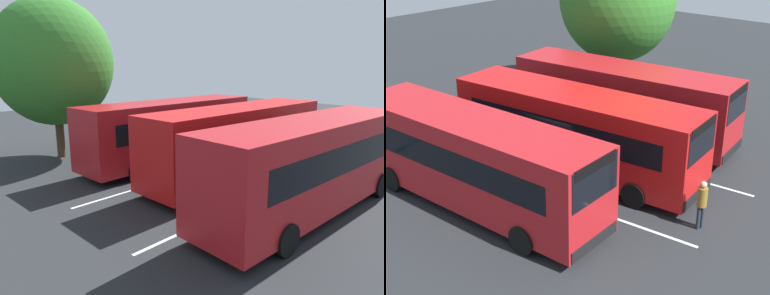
{
  "view_description": "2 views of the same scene",
  "coord_description": "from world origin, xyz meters",
  "views": [
    {
      "loc": [
        -11.07,
        -10.17,
        4.93
      ],
      "look_at": [
        -1.24,
        1.3,
        1.44
      ],
      "focal_mm": 32.77,
      "sensor_mm": 36.0,
      "label": 1
    },
    {
      "loc": [
        12.88,
        -14.55,
        9.6
      ],
      "look_at": [
        1.19,
        -0.57,
        1.46
      ],
      "focal_mm": 50.78,
      "sensor_mm": 36.0,
      "label": 2
    }
  ],
  "objects": [
    {
      "name": "bus_center_right",
      "position": [
        -0.15,
        4.18,
        1.77
      ],
      "size": [
        10.36,
        3.45,
        3.22
      ],
      "rotation": [
        0.0,
        0.0,
        0.1
      ],
      "color": "#AD191E",
      "rests_on": "ground"
    },
    {
      "name": "bus_far_left",
      "position": [
        -0.42,
        -4.09,
        1.77
      ],
      "size": [
        10.25,
        2.84,
        3.22
      ],
      "rotation": [
        0.0,
        0.0,
        0.04
      ],
      "color": "#AD191E",
      "rests_on": "ground"
    },
    {
      "name": "lane_stripe_inner_left",
      "position": [
        0.0,
        2.09,
        0.0
      ],
      "size": [
        13.53,
        1.34,
        0.01
      ],
      "primitive_type": "cube",
      "rotation": [
        0.0,
        0.0,
        0.09
      ],
      "color": "silver",
      "rests_on": "ground"
    },
    {
      "name": "lane_stripe_outer_left",
      "position": [
        0.0,
        -2.09,
        0.0
      ],
      "size": [
        13.53,
        1.34,
        0.01
      ],
      "primitive_type": "cube",
      "rotation": [
        0.0,
        0.0,
        0.09
      ],
      "color": "silver",
      "rests_on": "ground"
    },
    {
      "name": "bus_center_left",
      "position": [
        0.53,
        0.13,
        1.77
      ],
      "size": [
        10.34,
        3.3,
        3.22
      ],
      "rotation": [
        0.0,
        0.0,
        0.09
      ],
      "color": "red",
      "rests_on": "ground"
    },
    {
      "name": "ground_plane",
      "position": [
        0.0,
        0.0,
        0.0
      ],
      "size": [
        67.42,
        67.42,
        0.0
      ],
      "primitive_type": "plane",
      "color": "#232628"
    },
    {
      "name": "depot_tree",
      "position": [
        -4.21,
        9.08,
        5.16
      ],
      "size": [
        6.35,
        5.72,
        8.5
      ],
      "color": "#4C3823",
      "rests_on": "ground"
    },
    {
      "name": "pedestrian",
      "position": [
        6.25,
        -0.47,
        1.01
      ],
      "size": [
        0.41,
        0.41,
        1.71
      ],
      "rotation": [
        0.0,
        0.0,
        2.82
      ],
      "color": "#232833",
      "rests_on": "ground"
    }
  ]
}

